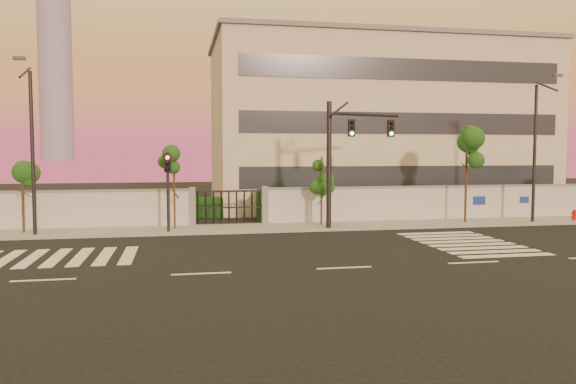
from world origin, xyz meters
name	(u,v)px	position (x,y,z in m)	size (l,w,h in m)	color
ground	(344,268)	(0.00, 0.00, 0.00)	(120.00, 120.00, 0.00)	black
sidewalk	(287,227)	(0.00, 10.50, 0.07)	(60.00, 3.00, 0.15)	gray
perimeter_wall	(284,206)	(0.10, 12.00, 1.07)	(60.00, 0.36, 2.20)	#A9ABB0
hedge_row	(293,206)	(1.17, 14.74, 0.82)	(41.00, 4.25, 1.80)	black
institutional_building	(375,125)	(9.00, 21.99, 6.16)	(24.40, 12.40, 12.25)	#BFB8A1
distant_skyscraper	(54,35)	(-65.00, 280.00, 61.98)	(16.00, 16.00, 118.00)	slate
road_markings	(281,251)	(-1.58, 3.76, 0.01)	(57.00, 7.62, 0.02)	silver
street_tree_b	(23,183)	(-13.19, 10.47, 2.61)	(1.39, 1.11, 3.55)	#382314
street_tree_c	(174,169)	(-5.92, 10.60, 3.23)	(1.30, 1.03, 4.39)	#382314
street_tree_d	(322,176)	(1.93, 10.63, 2.82)	(1.30, 1.04, 3.84)	#382314
street_tree_e	(467,153)	(10.25, 10.25, 4.06)	(1.63, 1.30, 5.52)	#382314
traffic_signal_main	(345,149)	(2.81, 9.30, 4.24)	(4.16, 1.44, 6.70)	black
traffic_signal_secondary	(168,182)	(-6.24, 9.52, 2.60)	(0.32, 0.32, 4.10)	black
streetlight_west	(31,144)	(-12.50, 9.50, 4.48)	(0.49, 1.99, 8.28)	black
streetlight_east	(537,146)	(14.05, 9.43, 4.45)	(0.49, 1.98, 8.23)	black
fire_hydrant	(574,216)	(16.82, 9.71, 0.40)	(0.30, 0.30, 0.80)	#B5100C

